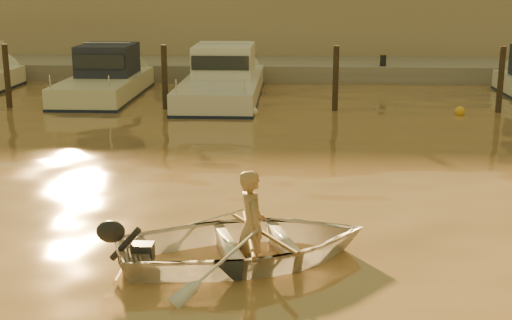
# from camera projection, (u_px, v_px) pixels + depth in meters

# --- Properties ---
(ground_plane) EXTENTS (160.00, 160.00, 0.00)m
(ground_plane) POSITION_uv_depth(u_px,v_px,m) (413.00, 314.00, 8.76)
(ground_plane) COLOR olive
(ground_plane) RESTS_ON ground
(dinghy) EXTENTS (4.31, 3.62, 0.76)m
(dinghy) POSITION_uv_depth(u_px,v_px,m) (245.00, 244.00, 10.34)
(dinghy) COLOR silver
(dinghy) RESTS_ON ground_plane
(person) EXTENTS (0.56, 0.70, 1.66)m
(person) POSITION_uv_depth(u_px,v_px,m) (252.00, 226.00, 10.30)
(person) COLOR #97754B
(person) RESTS_ON dinghy
(outboard_motor) EXTENTS (0.98, 0.65, 0.70)m
(outboard_motor) POSITION_uv_depth(u_px,v_px,m) (141.00, 252.00, 9.97)
(outboard_motor) COLOR black
(outboard_motor) RESTS_ON dinghy
(oar_port) EXTENTS (1.08, 1.86, 0.13)m
(oar_port) POSITION_uv_depth(u_px,v_px,m) (262.00, 232.00, 10.36)
(oar_port) COLOR brown
(oar_port) RESTS_ON dinghy
(oar_starboard) EXTENTS (0.33, 2.09, 0.13)m
(oar_starboard) POSITION_uv_depth(u_px,v_px,m) (249.00, 233.00, 10.31)
(oar_starboard) COLOR brown
(oar_starboard) RESTS_ON dinghy
(moored_boat_1) EXTENTS (2.27, 6.75, 1.75)m
(moored_boat_1) POSITION_uv_depth(u_px,v_px,m) (104.00, 79.00, 24.48)
(moored_boat_1) COLOR beige
(moored_boat_1) RESTS_ON ground_plane
(moored_boat_2) EXTENTS (2.50, 8.31, 1.75)m
(moored_boat_2) POSITION_uv_depth(u_px,v_px,m) (222.00, 80.00, 24.28)
(moored_boat_2) COLOR silver
(moored_boat_2) RESTS_ON ground_plane
(piling_0) EXTENTS (0.18, 0.18, 2.20)m
(piling_0) POSITION_uv_depth(u_px,v_px,m) (7.00, 79.00, 22.41)
(piling_0) COLOR #2D2319
(piling_0) RESTS_ON ground_plane
(piling_1) EXTENTS (0.18, 0.18, 2.20)m
(piling_1) POSITION_uv_depth(u_px,v_px,m) (165.00, 80.00, 22.16)
(piling_1) COLOR #2D2319
(piling_1) RESTS_ON ground_plane
(piling_2) EXTENTS (0.18, 0.18, 2.20)m
(piling_2) POSITION_uv_depth(u_px,v_px,m) (336.00, 82.00, 21.89)
(piling_2) COLOR #2D2319
(piling_2) RESTS_ON ground_plane
(piling_3) EXTENTS (0.18, 0.18, 2.20)m
(piling_3) POSITION_uv_depth(u_px,v_px,m) (501.00, 83.00, 21.64)
(piling_3) COLOR #2D2319
(piling_3) RESTS_ON ground_plane
(fender_b) EXTENTS (0.30, 0.30, 0.30)m
(fender_b) POSITION_uv_depth(u_px,v_px,m) (89.00, 107.00, 22.20)
(fender_b) COLOR orange
(fender_b) RESTS_ON ground_plane
(fender_c) EXTENTS (0.30, 0.30, 0.30)m
(fender_c) POSITION_uv_depth(u_px,v_px,m) (253.00, 112.00, 21.37)
(fender_c) COLOR white
(fender_c) RESTS_ON ground_plane
(fender_d) EXTENTS (0.30, 0.30, 0.30)m
(fender_d) POSITION_uv_depth(u_px,v_px,m) (460.00, 111.00, 21.46)
(fender_d) COLOR orange
(fender_d) RESTS_ON ground_plane
(quay) EXTENTS (52.00, 4.00, 1.00)m
(quay) POSITION_uv_depth(u_px,v_px,m) (329.00, 73.00, 29.52)
(quay) COLOR gray
(quay) RESTS_ON ground_plane
(waterfront_building) EXTENTS (46.00, 7.00, 4.80)m
(waterfront_building) POSITION_uv_depth(u_px,v_px,m) (325.00, 12.00, 34.28)
(waterfront_building) COLOR #9E8466
(waterfront_building) RESTS_ON quay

